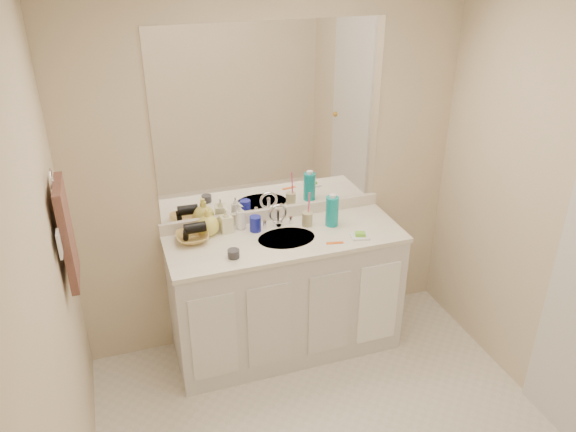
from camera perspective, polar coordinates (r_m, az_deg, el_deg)
The scene contains 24 objects.
wall_back at distance 3.67m, azimuth -1.63°, elevation 4.26°, with size 2.60×0.02×2.40m, color beige.
wall_left at distance 2.42m, azimuth -22.78°, elevation -11.23°, with size 0.02×2.60×2.40m, color beige.
vanity_cabinet at distance 3.81m, azimuth -0.24°, elevation -8.08°, with size 1.50×0.55×0.85m, color silver.
countertop at distance 3.58m, azimuth -0.26°, elevation -2.30°, with size 1.52×0.57×0.03m, color white.
backsplash at distance 3.77m, azimuth -1.51°, elevation 0.25°, with size 1.52×0.03×0.08m, color silver.
sink_basin at distance 3.56m, azimuth -0.15°, elevation -2.41°, with size 0.37×0.37×0.02m, color beige.
faucet at distance 3.68m, azimuth -1.05°, elevation -0.20°, with size 0.02×0.02×0.11m, color silver.
mirror at distance 3.54m, azimuth -1.68°, elevation 9.61°, with size 1.48×0.01×1.20m, color white.
blue_mug at distance 3.62m, azimuth -3.34°, elevation -0.79°, with size 0.07×0.07×0.10m, color #171E9E.
tan_cup at distance 3.69m, azimuth 1.96°, elevation -0.31°, with size 0.07×0.07×0.09m, color tan.
toothbrush at distance 3.64m, azimuth 2.13°, elevation 1.16°, with size 0.01×0.01×0.19m, color #FF4385.
mouthwash_bottle at distance 3.68m, azimuth 4.50°, elevation 0.48°, with size 0.08×0.08×0.20m, color #0C939B.
soap_dish at distance 3.59m, azimuth 7.33°, elevation -2.08°, with size 0.11×0.09×0.01m, color white.
green_soap at distance 3.58m, azimuth 7.35°, elevation -1.83°, with size 0.06×0.05×0.02m, color #75D133.
orange_comb at distance 3.51m, azimuth 4.77°, elevation -2.74°, with size 0.11×0.02×0.00m, color orange.
dark_jar at distance 3.35m, azimuth -5.55°, elevation -3.83°, with size 0.07×0.07×0.05m, color #313137.
soap_bottle_white at distance 3.64m, azimuth -4.85°, elevation -0.05°, with size 0.07×0.07×0.17m, color white.
soap_bottle_cream at distance 3.61m, azimuth -6.32°, elevation -0.41°, with size 0.08×0.08×0.17m, color #EDEBC1.
soap_bottle_yellow at distance 3.60m, azimuth -8.14°, elevation -0.55°, with size 0.14×0.14×0.18m, color #E7DC5A.
wicker_basket at distance 3.56m, azimuth -9.67°, elevation -2.17°, with size 0.21×0.21×0.05m, color #B18D47.
hair_dryer at distance 3.53m, azimuth -9.43°, elevation -1.20°, with size 0.07×0.07×0.13m, color black.
towel_ring at distance 2.93m, azimuth -22.92°, elevation 3.46°, with size 0.11×0.11×0.01m, color silver.
hand_towel at distance 3.05m, azimuth -21.55°, elevation -1.65°, with size 0.04×0.32×0.55m, color #482C26.
switch_plate at distance 2.85m, azimuth -22.21°, elevation -2.66°, with size 0.01×0.09×0.13m, color white.
Camera 1 is at (-0.99, -1.94, 2.61)m, focal length 35.00 mm.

